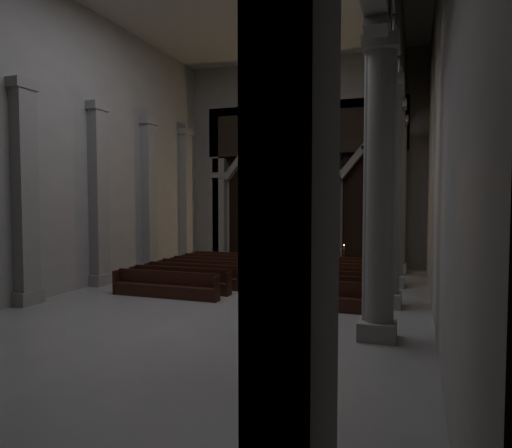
# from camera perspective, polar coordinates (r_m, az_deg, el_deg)

# --- Properties ---
(room) EXTENTS (24.00, 24.10, 12.00)m
(room) POSITION_cam_1_polar(r_m,az_deg,el_deg) (16.88, -3.73, 16.11)
(room) COLOR #9A9792
(room) RESTS_ON ground
(sanctuary_wall) EXTENTS (14.00, 0.77, 12.00)m
(sanctuary_wall) POSITION_cam_1_polar(r_m,az_deg,el_deg) (27.57, 5.89, 8.91)
(sanctuary_wall) COLOR gray
(sanctuary_wall) RESTS_ON ground
(right_arcade) EXTENTS (1.00, 24.00, 12.00)m
(right_arcade) POSITION_cam_1_polar(r_m,az_deg,el_deg) (16.96, 16.35, 16.72)
(right_arcade) COLOR gray
(right_arcade) RESTS_ON ground
(left_pilasters) EXTENTS (0.60, 13.00, 8.03)m
(left_pilasters) POSITION_cam_1_polar(r_m,az_deg,el_deg) (22.83, -15.91, 3.23)
(left_pilasters) COLOR gray
(left_pilasters) RESTS_ON ground
(sanctuary_step) EXTENTS (8.50, 2.60, 0.15)m
(sanctuary_step) POSITION_cam_1_polar(r_m,az_deg,el_deg) (26.77, 5.34, -4.95)
(sanctuary_step) COLOR gray
(sanctuary_step) RESTS_ON ground
(altar) EXTENTS (1.77, 0.71, 0.90)m
(altar) POSITION_cam_1_polar(r_m,az_deg,el_deg) (26.82, 4.19, -3.79)
(altar) COLOR beige
(altar) RESTS_ON sanctuary_step
(altar_rail) EXTENTS (4.86, 0.09, 0.95)m
(altar_rail) POSITION_cam_1_polar(r_m,az_deg,el_deg) (25.44, 4.62, -4.10)
(altar_rail) COLOR black
(altar_rail) RESTS_ON ground
(candle_stand_left) EXTENTS (0.25, 0.25, 1.47)m
(candle_stand_left) POSITION_cam_1_polar(r_m,az_deg,el_deg) (26.41, -2.08, -4.33)
(candle_stand_left) COLOR #AE7535
(candle_stand_left) RESTS_ON ground
(candle_stand_right) EXTENTS (0.24, 0.24, 1.42)m
(candle_stand_right) POSITION_cam_1_polar(r_m,az_deg,el_deg) (24.73, 10.92, -4.92)
(candle_stand_right) COLOR #AE7535
(candle_stand_right) RESTS_ON ground
(pews) EXTENTS (9.89, 7.20, 1.00)m
(pews) POSITION_cam_1_polar(r_m,az_deg,el_deg) (20.08, 0.41, -6.87)
(pews) COLOR black
(pews) RESTS_ON ground
(worshipper) EXTENTS (0.46, 0.33, 1.19)m
(worshipper) POSITION_cam_1_polar(r_m,az_deg,el_deg) (22.75, 3.40, -5.03)
(worshipper) COLOR black
(worshipper) RESTS_ON ground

